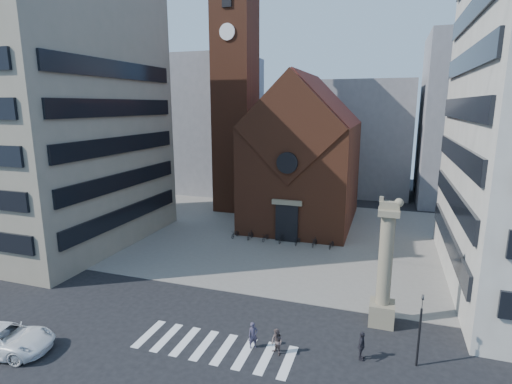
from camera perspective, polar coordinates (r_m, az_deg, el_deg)
ground at (r=28.41m, az=-4.43°, el=-17.86°), size 120.00×120.00×0.00m
piazza at (r=44.99m, az=5.04°, el=-6.17°), size 46.00×30.00×0.05m
zebra_crossing at (r=25.89m, az=-5.98°, el=-21.18°), size 10.20×3.20×0.01m
church at (r=48.98m, az=6.87°, el=4.88°), size 12.00×16.65×18.00m
campanile at (r=54.28m, az=-2.95°, el=13.87°), size 5.50×5.50×31.20m
building_left at (r=46.89m, az=-27.95°, el=9.38°), size 18.00×20.00×26.00m
bg_block_left at (r=69.33m, az=-7.05°, el=9.55°), size 16.00×14.00×22.00m
bg_block_mid at (r=67.86m, az=15.39°, el=7.45°), size 14.00×12.00×18.00m
bg_block_right at (r=65.75m, az=29.59°, el=8.78°), size 16.00×14.00×24.00m
lion_column at (r=27.75m, az=17.88°, el=-11.23°), size 1.63×1.60×8.68m
traffic_light at (r=24.76m, az=22.36°, el=-17.61°), size 0.13×0.16×4.30m
white_car at (r=29.09m, az=-32.41°, el=-17.33°), size 6.17×3.74×1.60m
pedestrian_0 at (r=25.31m, az=-0.42°, el=-19.78°), size 0.71×0.67×1.63m
pedestrian_1 at (r=24.79m, az=2.99°, el=-20.62°), size 0.98×0.93×1.59m
pedestrian_2 at (r=25.07m, az=14.83°, el=-20.48°), size 0.50×1.03×1.70m
scooter_0 at (r=43.98m, az=-2.99°, el=-5.99°), size 0.74×1.59×0.81m
scooter_1 at (r=43.39m, az=-0.83°, el=-6.17°), size 0.62×1.53×0.89m
scooter_2 at (r=42.88m, az=1.39°, el=-6.46°), size 0.74×1.59×0.81m
scooter_3 at (r=42.42m, az=3.67°, el=-6.63°), size 0.62×1.53×0.89m
scooter_4 at (r=42.05m, az=5.98°, el=-6.91°), size 0.74×1.59×0.81m
scooter_5 at (r=41.72m, az=8.35°, el=-7.07°), size 0.62×1.53×0.89m
scooter_6 at (r=41.50m, az=10.74°, el=-7.34°), size 0.74×1.59×0.81m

